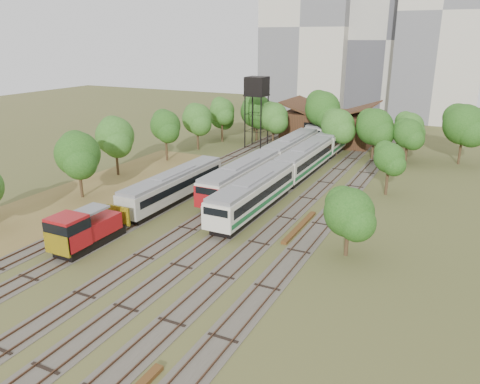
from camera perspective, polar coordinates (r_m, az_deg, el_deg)
The scene contains 17 objects.
ground at distance 39.65m, azimuth -12.19°, elevation -10.20°, with size 240.00×240.00×0.00m, color #475123.
dry_grass_patch at distance 56.55m, azimuth -21.59°, elevation -2.24°, with size 14.00×60.00×0.04m, color brown.
tracks at distance 59.70m, azimuth 2.21°, elevation 0.16°, with size 24.60×80.00×0.19m.
railcar_red_set at distance 65.43m, azimuth 3.56°, elevation 3.66°, with size 3.21×34.58×3.98m.
railcar_green_set at distance 67.40m, azimuth 7.92°, elevation 3.95°, with size 3.20×52.08×3.96m.
railcar_rear at distance 90.58m, azimuth 10.39°, elevation 7.53°, with size 3.23×16.07×4.00m.
shunter_locomotive at distance 45.29m, azimuth -18.66°, elevation -4.48°, with size 2.90×8.10×3.80m.
old_grey_coach at distance 55.98m, azimuth -8.00°, elevation 0.78°, with size 2.87×18.00×3.54m.
water_tower at distance 82.26m, azimuth 2.06°, elevation 12.55°, with size 3.55×3.55×12.27m.
rail_pile_far at distance 48.56m, azimuth 7.28°, elevation -4.23°, with size 0.57×9.06×0.29m, color brown.
maintenance_shed at distance 89.34m, azimuth 10.88°, elevation 7.88°, with size 16.45×11.55×7.58m.
tree_band_left at distance 71.09m, azimuth -10.92°, elevation 7.11°, with size 8.46×72.39×8.28m.
tree_band_far at distance 80.79m, azimuth 11.32°, elevation 8.81°, with size 45.91×10.76×9.98m.
tree_band_right at distance 59.05m, azimuth 17.53°, elevation 3.61°, with size 4.57×40.03×7.03m.
tower_left at distance 128.34m, azimuth 8.53°, elevation 19.22°, with size 22.00×16.00×42.00m, color beige.
tower_centre at distance 128.40m, azimuth 18.11°, elevation 17.22°, with size 20.00×18.00×36.00m, color #B3AFA3.
tower_right at distance 119.17m, azimuth 23.78°, elevation 19.49°, with size 18.00×16.00×48.00m, color beige.
Camera 1 is at (22.52, -26.75, 18.69)m, focal length 35.00 mm.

